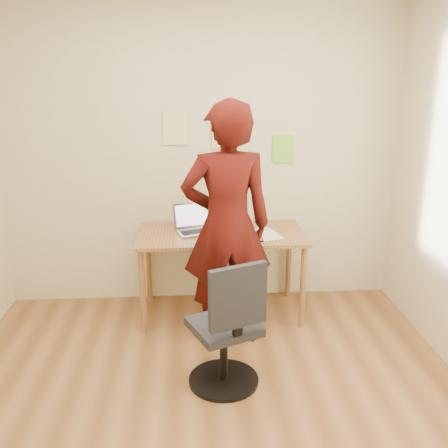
{
  "coord_description": "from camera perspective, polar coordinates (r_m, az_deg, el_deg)",
  "views": [
    {
      "loc": [
        -0.09,
        -2.61,
        2.05
      ],
      "look_at": [
        0.15,
        0.95,
        0.95
      ],
      "focal_mm": 40.0,
      "sensor_mm": 36.0,
      "label": 1
    }
  ],
  "objects": [
    {
      "name": "office_chair",
      "position": [
        3.35,
        0.44,
        -12.5
      ],
      "size": [
        0.53,
        0.54,
        0.92
      ],
      "rotation": [
        0.0,
        0.0,
        0.41
      ],
      "color": "black",
      "rests_on": "ground"
    },
    {
      "name": "laptop",
      "position": [
        4.24,
        -3.38,
        -0.18
      ],
      "size": [
        0.39,
        0.37,
        0.23
      ],
      "rotation": [
        0.0,
        0.0,
        0.32
      ],
      "color": "#ACACB3",
      "rests_on": "desk"
    },
    {
      "name": "desk",
      "position": [
        4.23,
        -0.33,
        -2.14
      ],
      "size": [
        1.4,
        0.7,
        0.74
      ],
      "color": "olive",
      "rests_on": "ground"
    },
    {
      "name": "wall_note_mid",
      "position": [
        4.39,
        -0.03,
        10.57
      ],
      "size": [
        0.21,
        0.0,
        0.3
      ],
      "primitive_type": "cube",
      "color": "#E6CD89",
      "rests_on": "room"
    },
    {
      "name": "paper_sheet",
      "position": [
        4.19,
        4.57,
        -1.16
      ],
      "size": [
        0.31,
        0.38,
        0.0
      ],
      "primitive_type": "cube",
      "rotation": [
        0.0,
        0.0,
        0.27
      ],
      "color": "white",
      "rests_on": "desk"
    },
    {
      "name": "wall_note_right",
      "position": [
        4.47,
        6.75,
        8.5
      ],
      "size": [
        0.18,
        0.0,
        0.24
      ],
      "primitive_type": "cube",
      "color": "#7FCD2E",
      "rests_on": "room"
    },
    {
      "name": "person",
      "position": [
        3.73,
        0.32,
        -0.24
      ],
      "size": [
        0.72,
        0.5,
        1.87
      ],
      "primitive_type": "imported",
      "rotation": [
        0.0,
        0.0,
        3.22
      ],
      "color": "#370A07",
      "rests_on": "ground"
    },
    {
      "name": "phone",
      "position": [
        4.05,
        4.02,
        -1.71
      ],
      "size": [
        0.07,
        0.13,
        0.01
      ],
      "rotation": [
        0.0,
        0.0,
        -0.03
      ],
      "color": "black",
      "rests_on": "desk"
    },
    {
      "name": "room",
      "position": [
        2.7,
        -1.84,
        2.15
      ],
      "size": [
        3.58,
        3.58,
        2.78
      ],
      "color": "brown",
      "rests_on": "ground"
    },
    {
      "name": "wall_note_left",
      "position": [
        4.38,
        -5.59,
        10.92
      ],
      "size": [
        0.21,
        0.0,
        0.3
      ],
      "primitive_type": "cube",
      "color": "#E6CD89",
      "rests_on": "room"
    }
  ]
}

